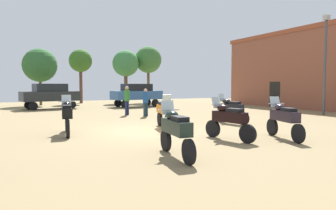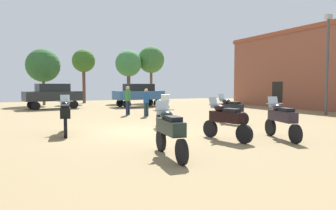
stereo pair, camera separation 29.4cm
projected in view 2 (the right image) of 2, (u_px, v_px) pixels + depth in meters
The scene contains 17 objects.
ground_plane at pixel (142, 131), 12.63m from camera, with size 44.00×52.00×0.02m.
brick_building at pixel (335, 69), 24.24m from camera, with size 6.12×18.43×6.43m.
motorcycle_1 at pixel (162, 112), 13.30m from camera, with size 0.73×2.16×1.50m.
motorcycle_4 at pixel (65, 115), 11.70m from camera, with size 0.62×2.28×1.50m.
motorcycle_5 at pixel (230, 109), 15.04m from camera, with size 0.69×2.20×1.44m.
motorcycle_6 at pixel (226, 119), 10.40m from camera, with size 0.73×2.13×1.46m.
motorcycle_8 at pixel (282, 119), 10.59m from camera, with size 0.80×2.20×1.47m.
motorcycle_9 at pixel (170, 130), 7.95m from camera, with size 0.62×2.24×1.45m.
car_1 at pixel (139, 93), 26.74m from camera, with size 4.49×2.31×2.00m.
car_2 at pixel (53, 94), 24.35m from camera, with size 4.57×2.61×2.00m.
person_2 at pixel (128, 98), 19.30m from camera, with size 0.46×0.46×1.82m.
person_3 at pixel (146, 100), 18.51m from camera, with size 0.41×0.41×1.67m.
tree_4 at pixel (84, 61), 31.88m from camera, with size 2.37×2.37×5.61m.
tree_5 at pixel (128, 64), 32.78m from camera, with size 2.81×2.81×5.63m.
tree_6 at pixel (43, 66), 28.73m from camera, with size 3.13×3.13×5.31m.
tree_7 at pixel (151, 60), 34.07m from camera, with size 2.96×2.96×6.20m.
lamp_post at pixel (327, 59), 19.11m from camera, with size 0.44×0.24×6.27m.
Camera 2 is at (-4.27, -11.84, 1.90)m, focal length 32.65 mm.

